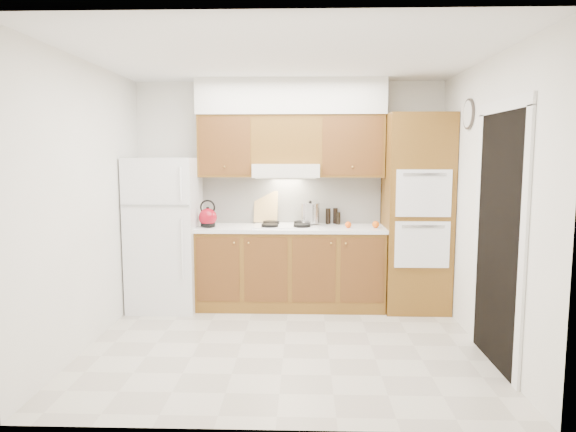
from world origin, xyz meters
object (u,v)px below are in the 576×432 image
object	(u,v)px
fridge	(165,233)
oven_cabinet	(416,213)
stock_pot	(310,213)
kettle	(208,217)

from	to	relation	value
fridge	oven_cabinet	world-z (taller)	oven_cabinet
oven_cabinet	fridge	bearing A→B (deg)	-179.30
oven_cabinet	stock_pot	xyz separation A→B (m)	(-1.19, 0.11, -0.02)
kettle	fridge	bearing A→B (deg)	-169.68
fridge	kettle	world-z (taller)	fridge
oven_cabinet	kettle	bearing A→B (deg)	-178.21
fridge	stock_pot	bearing A→B (deg)	4.97
fridge	stock_pot	world-z (taller)	fridge
fridge	stock_pot	xyz separation A→B (m)	(1.65, 0.14, 0.22)
fridge	oven_cabinet	size ratio (longest dim) A/B	0.78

